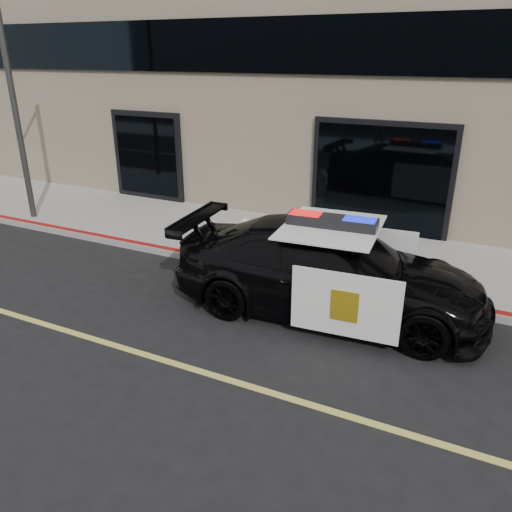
% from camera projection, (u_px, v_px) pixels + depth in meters
% --- Properties ---
extents(ground, '(120.00, 120.00, 0.00)m').
position_uv_depth(ground, '(325.00, 409.00, 6.56)').
color(ground, black).
rests_on(ground, ground).
extents(sidewalk_n, '(60.00, 3.50, 0.15)m').
position_uv_depth(sidewalk_n, '(402.00, 263.00, 10.90)').
color(sidewalk_n, gray).
rests_on(sidewalk_n, ground).
extents(police_car, '(3.05, 5.82, 1.80)m').
position_uv_depth(police_car, '(329.00, 270.00, 8.77)').
color(police_car, black).
rests_on(police_car, ground).
extents(fire_hydrant, '(0.37, 0.51, 0.81)m').
position_uv_depth(fire_hydrant, '(245.00, 236.00, 11.18)').
color(fire_hydrant, white).
rests_on(fire_hydrant, sidewalk_n).
extents(street_light, '(0.15, 1.40, 5.50)m').
position_uv_depth(street_light, '(11.00, 102.00, 12.54)').
color(street_light, '#2C2C2C').
rests_on(street_light, sidewalk_n).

